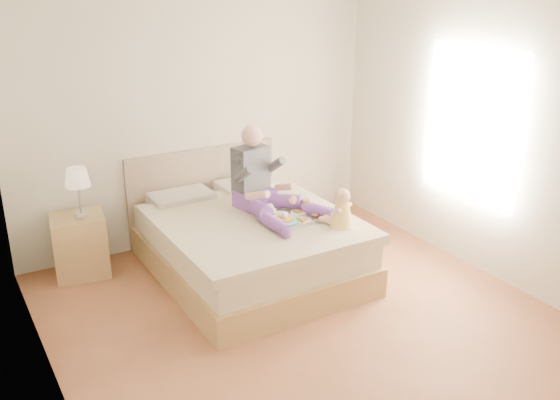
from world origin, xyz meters
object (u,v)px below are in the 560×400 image
tray (292,216)px  baby (341,211)px  adult (263,185)px  bed (246,240)px  nightstand (80,246)px

tray → baby: 0.47m
adult → tray: 0.44m
tray → baby: baby is taller
bed → adult: bearing=-4.9°
nightstand → baby: size_ratio=1.67×
bed → baby: 1.04m
nightstand → baby: 2.52m
nightstand → adult: (1.60, -0.74, 0.55)m
baby → adult: bearing=94.4°
bed → nightstand: (-1.41, 0.72, -0.02)m
nightstand → baby: (2.00, -1.46, 0.46)m
nightstand → baby: bearing=-26.8°
bed → adult: 0.57m
bed → baby: bed is taller
nightstand → bed: bearing=-17.8°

